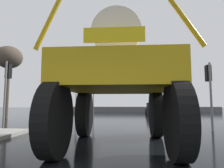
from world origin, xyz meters
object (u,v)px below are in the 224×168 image
bare_tree_left (9,59)px  traffic_signal_far_left (94,94)px  oversize_sprayer (118,80)px  traffic_signal_near_left (7,79)px  streetlight_far_left (68,79)px  sedan_ahead (152,109)px  traffic_signal_near_right (209,81)px  traffic_signal_far_right (76,92)px

bare_tree_left → traffic_signal_far_left: bearing=50.8°
oversize_sprayer → bare_tree_left: bare_tree_left is taller
oversize_sprayer → traffic_signal_near_left: bearing=57.7°
streetlight_far_left → bare_tree_left: size_ratio=1.32×
oversize_sprayer → traffic_signal_far_left: bearing=11.7°
sedan_ahead → streetlight_far_left: (-11.96, 1.37, 4.25)m
traffic_signal_near_left → traffic_signal_far_left: 15.68m
streetlight_far_left → traffic_signal_far_left: bearing=-26.7°
sedan_ahead → traffic_signal_near_right: traffic_signal_near_right is taller
streetlight_far_left → traffic_signal_near_right: bearing=-53.6°
oversize_sprayer → traffic_signal_near_right: 5.97m
sedan_ahead → traffic_signal_far_right: traffic_signal_far_right is taller
sedan_ahead → traffic_signal_near_left: bearing=152.7°
traffic_signal_near_right → traffic_signal_far_right: bearing=125.7°
traffic_signal_near_right → bare_tree_left: bare_tree_left is taller
sedan_ahead → bare_tree_left: bare_tree_left is taller
traffic_signal_near_left → bare_tree_left: (-4.67, 7.22, 2.93)m
streetlight_far_left → bare_tree_left: 10.77m
traffic_signal_near_left → traffic_signal_far_left: bearing=82.3°
traffic_signal_near_left → traffic_signal_near_right: bearing=0.0°
traffic_signal_near_left → traffic_signal_far_right: 15.53m
sedan_ahead → traffic_signal_near_right: (1.05, -16.27, 1.80)m
sedan_ahead → traffic_signal_far_right: (-10.10, -0.75, 2.23)m
oversize_sprayer → traffic_signal_far_right: oversize_sprayer is taller
streetlight_far_left → bare_tree_left: bearing=-103.8°
traffic_signal_far_right → streetlight_far_left: size_ratio=0.45×
traffic_signal_near_right → streetlight_far_left: (-13.01, 17.65, 2.45)m
traffic_signal_near_right → traffic_signal_far_left: traffic_signal_far_left is taller
traffic_signal_near_right → traffic_signal_near_left: bearing=-180.0°
oversize_sprayer → traffic_signal_far_right: bearing=18.1°
traffic_signal_near_left → traffic_signal_far_right: traffic_signal_far_right is taller
traffic_signal_near_right → streetlight_far_left: 22.06m
traffic_signal_far_right → traffic_signal_near_left: bearing=-89.1°
sedan_ahead → streetlight_far_left: size_ratio=0.46×
streetlight_far_left → bare_tree_left: streetlight_far_left is taller
bare_tree_left → traffic_signal_far_right: bearing=61.9°
sedan_ahead → streetlight_far_left: 12.77m
traffic_signal_far_left → bare_tree_left: (-6.78, -8.31, 2.96)m
traffic_signal_far_left → traffic_signal_near_right: bearing=-60.4°
traffic_signal_near_left → bare_tree_left: bare_tree_left is taller
oversize_sprayer → traffic_signal_near_right: oversize_sprayer is taller
traffic_signal_near_right → streetlight_far_left: size_ratio=0.38×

